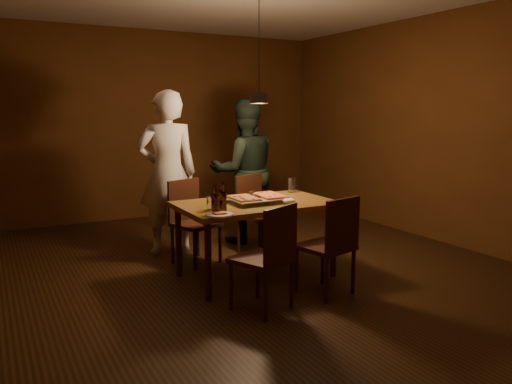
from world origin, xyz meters
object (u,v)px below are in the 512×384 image
chair_far_left (190,213)px  plate_slice (220,214)px  pizza_tray (256,200)px  diner_white (167,173)px  diner_dark (244,171)px  dining_table (256,210)px  chair_far_right (255,206)px  beer_bottle_a (215,199)px  beer_bottle_b (223,197)px  pendant_lamp (259,97)px  chair_near_left (270,248)px  chair_near_right (333,237)px

chair_far_left → plate_slice: (-0.18, -1.15, 0.22)m
pizza_tray → diner_white: diner_white is taller
chair_far_left → diner_dark: 1.09m
dining_table → chair_far_left: bearing=117.2°
chair_far_right → beer_bottle_a: (-0.97, -1.05, 0.34)m
dining_table → beer_bottle_b: bearing=-152.1°
chair_far_left → pizza_tray: (0.40, -0.76, 0.24)m
chair_far_right → diner_white: size_ratio=0.29×
pendant_lamp → chair_far_right: bearing=65.1°
dining_table → diner_white: 1.33m
diner_white → beer_bottle_a: bearing=96.3°
diner_white → diner_dark: (1.00, 0.03, -0.04)m
chair_far_right → chair_near_left: 1.76m
pendant_lamp → chair_far_left: bearing=137.5°
chair_far_left → pendant_lamp: bearing=117.8°
pizza_tray → diner_white: (-0.49, 1.21, 0.15)m
chair_far_left → dining_table: bearing=97.5°
chair_far_right → chair_near_left: bearing=46.5°
chair_near_right → diner_dark: bearing=72.5°
chair_near_left → diner_dark: bearing=44.7°
beer_bottle_b → chair_far_right: bearing=49.2°
chair_far_right → plate_slice: 1.54m
dining_table → chair_far_right: chair_far_right is taller
chair_near_left → plate_slice: bearing=95.9°
beer_bottle_b → plate_slice: beer_bottle_b is taller
chair_near_right → beer_bottle_b: beer_bottle_b is taller
chair_far_left → beer_bottle_a: 1.10m
plate_slice → diner_white: 1.62m
dining_table → diner_dark: 1.37m
dining_table → chair_far_left: (-0.39, 0.76, -0.14)m
chair_near_right → pendant_lamp: 1.61m
pizza_tray → diner_white: bearing=115.8°
chair_near_right → plate_slice: (-0.91, 0.39, 0.22)m
plate_slice → chair_near_right: bearing=-23.3°
diner_white → chair_near_left: bearing=103.7°
chair_near_left → plate_slice: (-0.24, 0.44, 0.22)m
diner_dark → pendant_lamp: pendant_lamp is taller
beer_bottle_a → chair_far_left: bearing=80.9°
beer_bottle_a → pizza_tray: bearing=26.6°
pizza_tray → beer_bottle_a: beer_bottle_a is taller
plate_slice → beer_bottle_a: bearing=85.2°
chair_near_left → chair_near_right: same height
diner_dark → pizza_tray: bearing=79.4°
pizza_tray → chair_near_right: bearing=-63.0°
beer_bottle_a → diner_dark: 1.87m
diner_dark → beer_bottle_a: bearing=66.5°
chair_far_right → pendant_lamp: pendant_lamp is taller
dining_table → diner_dark: (0.51, 1.25, 0.21)m
chair_far_right → pizza_tray: 0.90m
plate_slice → diner_white: diner_white is taller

